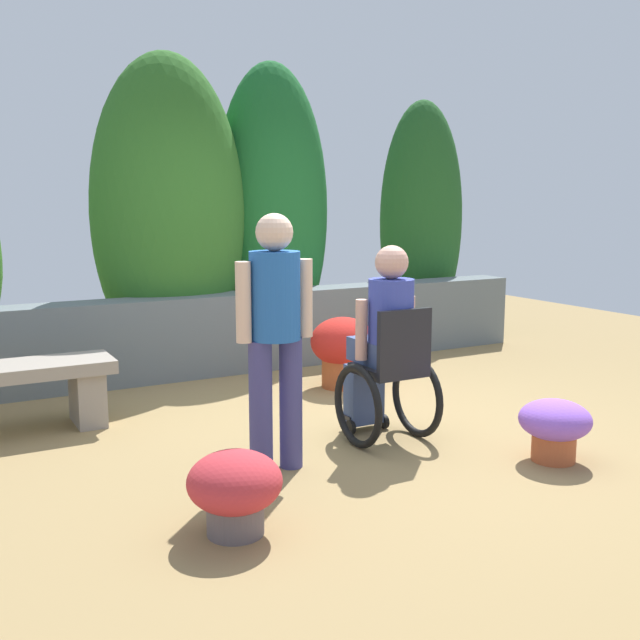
# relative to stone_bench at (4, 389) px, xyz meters

# --- Properties ---
(ground_plane) EXTENTS (12.42, 12.42, 0.00)m
(ground_plane) POSITION_rel_stone_bench_xyz_m (2.22, -1.11, -0.32)
(ground_plane) COLOR #93784C
(stone_retaining_wall) EXTENTS (6.34, 0.39, 0.75)m
(stone_retaining_wall) POSITION_rel_stone_bench_xyz_m (2.22, 1.05, 0.05)
(stone_retaining_wall) COLOR slate
(stone_retaining_wall) RESTS_ON ground
(hedge_backdrop) EXTENTS (6.59, 1.19, 3.02)m
(hedge_backdrop) POSITION_rel_stone_bench_xyz_m (1.94, 1.63, 1.06)
(hedge_backdrop) COLOR #327122
(hedge_backdrop) RESTS_ON ground
(stone_bench) EXTENTS (1.48, 0.47, 0.49)m
(stone_bench) POSITION_rel_stone_bench_xyz_m (0.00, 0.00, 0.00)
(stone_bench) COLOR gray
(stone_bench) RESTS_ON ground
(person_in_wheelchair) EXTENTS (0.53, 0.66, 1.33)m
(person_in_wheelchair) POSITION_rel_stone_bench_xyz_m (2.25, -1.37, 0.30)
(person_in_wheelchair) COLOR black
(person_in_wheelchair) RESTS_ON ground
(person_standing_companion) EXTENTS (0.49, 0.30, 1.55)m
(person_standing_companion) POSITION_rel_stone_bench_xyz_m (1.37, -1.51, 0.56)
(person_standing_companion) COLOR #3F3E78
(person_standing_companion) RESTS_ON ground
(flower_pot_purple_near) EXTENTS (0.47, 0.47, 0.42)m
(flower_pot_purple_near) POSITION_rel_stone_bench_xyz_m (0.81, -2.21, -0.09)
(flower_pot_purple_near) COLOR #5F555A
(flower_pot_purple_near) RESTS_ON ground
(flower_pot_terracotta_by_wall) EXTENTS (0.45, 0.45, 0.39)m
(flower_pot_terracotta_by_wall) POSITION_rel_stone_bench_xyz_m (2.96, -2.22, -0.10)
(flower_pot_terracotta_by_wall) COLOR #B25430
(flower_pot_terracotta_by_wall) RESTS_ON ground
(flower_pot_red_accent) EXTENTS (0.57, 0.57, 0.62)m
(flower_pot_red_accent) POSITION_rel_stone_bench_xyz_m (2.74, 0.02, 0.02)
(flower_pot_red_accent) COLOR #B55229
(flower_pot_red_accent) RESTS_ON ground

